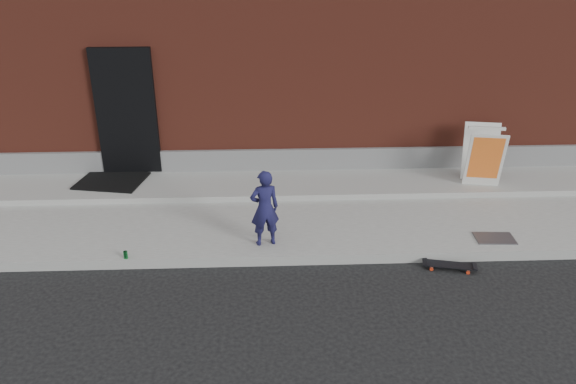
{
  "coord_description": "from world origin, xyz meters",
  "views": [
    {
      "loc": [
        -0.14,
        -6.74,
        4.22
      ],
      "look_at": [
        0.17,
        0.8,
        0.78
      ],
      "focal_mm": 35.0,
      "sensor_mm": 36.0,
      "label": 1
    }
  ],
  "objects_px": {
    "child": "(265,208)",
    "soda_can": "(126,255)",
    "pizza_sign": "(483,156)",
    "skateboard": "(450,265)"
  },
  "relations": [
    {
      "from": "skateboard",
      "to": "pizza_sign",
      "type": "relative_size",
      "value": 0.71
    },
    {
      "from": "soda_can",
      "to": "pizza_sign",
      "type": "bearing_deg",
      "value": 20.62
    },
    {
      "from": "child",
      "to": "skateboard",
      "type": "bearing_deg",
      "value": 154.58
    },
    {
      "from": "child",
      "to": "soda_can",
      "type": "bearing_deg",
      "value": -3.13
    },
    {
      "from": "soda_can",
      "to": "skateboard",
      "type": "bearing_deg",
      "value": -2.98
    },
    {
      "from": "soda_can",
      "to": "child",
      "type": "bearing_deg",
      "value": 9.77
    },
    {
      "from": "pizza_sign",
      "to": "soda_can",
      "type": "relative_size",
      "value": 9.54
    },
    {
      "from": "child",
      "to": "soda_can",
      "type": "relative_size",
      "value": 10.6
    },
    {
      "from": "child",
      "to": "pizza_sign",
      "type": "relative_size",
      "value": 1.11
    },
    {
      "from": "pizza_sign",
      "to": "soda_can",
      "type": "bearing_deg",
      "value": -159.38
    }
  ]
}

